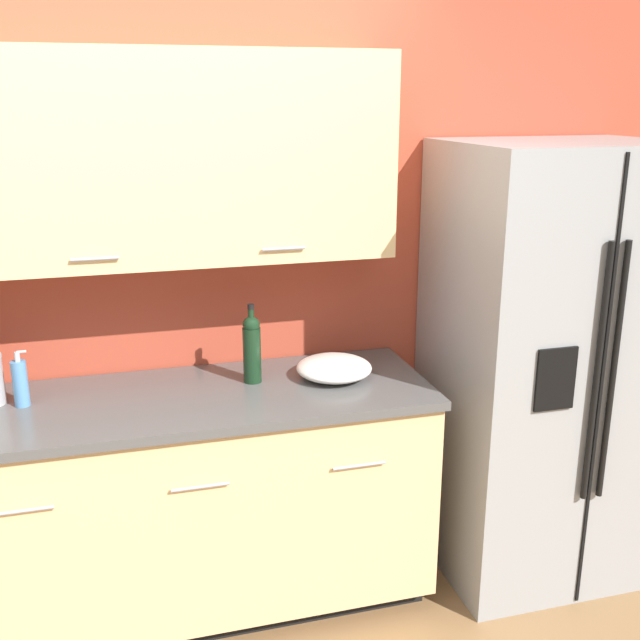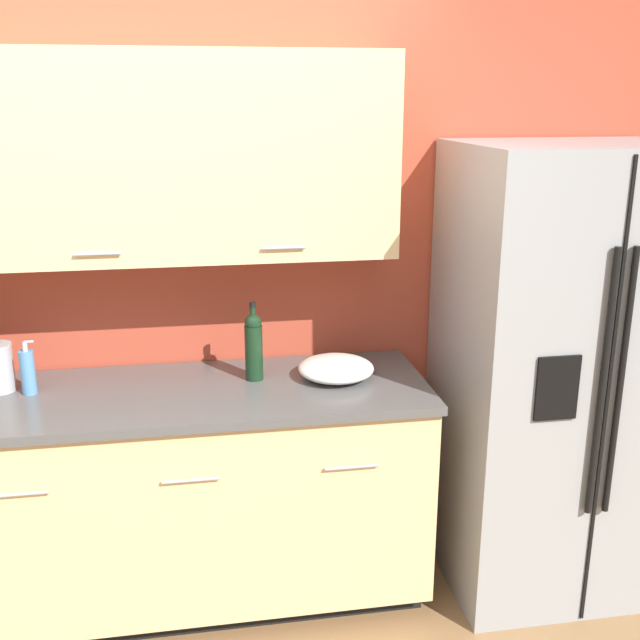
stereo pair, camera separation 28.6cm
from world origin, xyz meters
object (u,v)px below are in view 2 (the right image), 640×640
mixing_bowl (336,368)px  soap_dispenser (28,372)px  wine_bottle (254,345)px  refrigerator (559,373)px

mixing_bowl → soap_dispenser: bearing=178.5°
soap_dispenser → mixing_bowl: size_ratio=0.70×
wine_bottle → soap_dispenser: size_ratio=1.50×
refrigerator → wine_bottle: bearing=174.5°
refrigerator → mixing_bowl: refrigerator is taller
wine_bottle → mixing_bowl: bearing=-7.4°
refrigerator → mixing_bowl: (-0.91, 0.08, 0.05)m
mixing_bowl → refrigerator: bearing=-4.8°
soap_dispenser → mixing_bowl: soap_dispenser is taller
refrigerator → wine_bottle: refrigerator is taller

